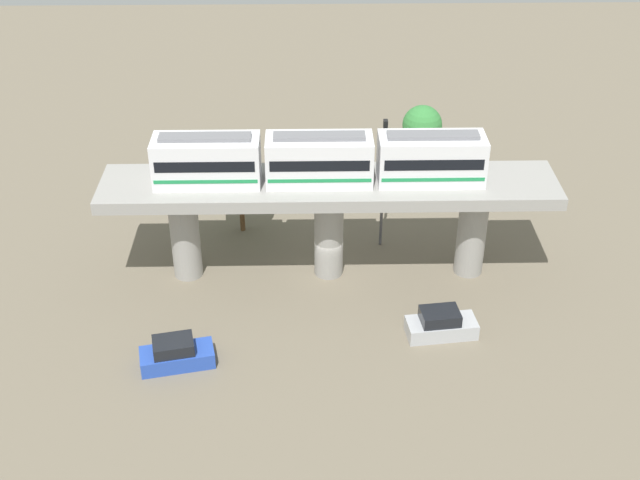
{
  "coord_description": "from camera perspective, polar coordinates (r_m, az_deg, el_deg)",
  "views": [
    {
      "loc": [
        -46.2,
        1.45,
        32.15
      ],
      "look_at": [
        -2.5,
        0.62,
        4.17
      ],
      "focal_mm": 46.98,
      "sensor_mm": 36.0,
      "label": 1
    }
  ],
  "objects": [
    {
      "name": "ground_plane",
      "position": [
        56.3,
        0.59,
        -2.19
      ],
      "size": [
        120.0,
        120.0,
        0.0
      ],
      "primitive_type": "plane",
      "color": "#706654"
    },
    {
      "name": "tree_mid_lot",
      "position": [
        67.63,
        6.98,
        7.76
      ],
      "size": [
        3.17,
        3.17,
        5.59
      ],
      "color": "brown",
      "rests_on": "ground"
    },
    {
      "name": "viaduct",
      "position": [
        53.45,
        0.62,
        2.48
      ],
      "size": [
        5.2,
        28.85,
        6.94
      ],
      "color": "#999691",
      "rests_on": "ground"
    },
    {
      "name": "parked_car_blue",
      "position": [
        49.14,
        -9.77,
        -7.68
      ],
      "size": [
        2.62,
        4.48,
        1.76
      ],
      "rotation": [
        0.0,
        0.0,
        0.2
      ],
      "color": "#284CB7",
      "rests_on": "ground"
    },
    {
      "name": "signal_post",
      "position": [
        56.64,
        4.32,
        4.22
      ],
      "size": [
        0.44,
        0.28,
        9.54
      ],
      "color": "#4C4C51",
      "rests_on": "ground"
    },
    {
      "name": "tree_near_viaduct",
      "position": [
        59.13,
        -5.45,
        3.83
      ],
      "size": [
        3.63,
        3.63,
        5.64
      ],
      "color": "brown",
      "rests_on": "ground"
    },
    {
      "name": "parked_car_silver",
      "position": [
        51.07,
        8.24,
        -5.72
      ],
      "size": [
        2.29,
        4.38,
        1.76
      ],
      "rotation": [
        0.0,
        0.0,
        0.12
      ],
      "color": "#B2B5BA",
      "rests_on": "ground"
    },
    {
      "name": "train",
      "position": [
        51.92,
        -0.05,
        5.5
      ],
      "size": [
        2.64,
        20.5,
        3.24
      ],
      "color": "white",
      "rests_on": "viaduct"
    }
  ]
}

